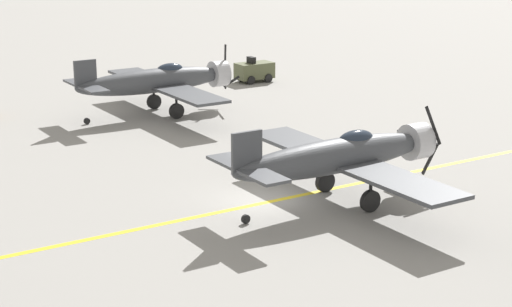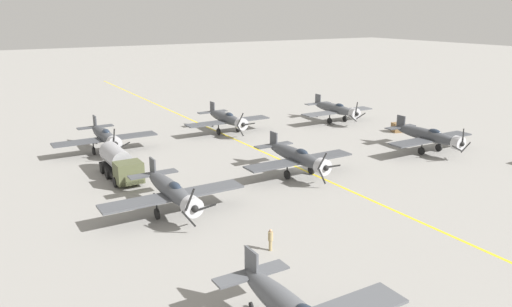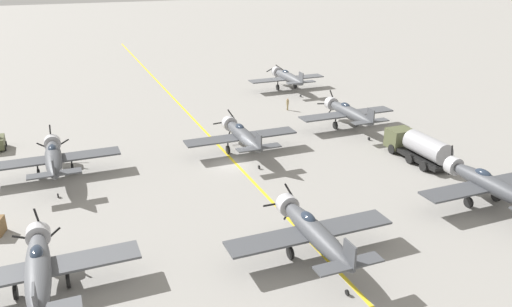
# 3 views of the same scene
# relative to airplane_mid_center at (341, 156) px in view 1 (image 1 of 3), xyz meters

# --- Properties ---
(ground_plane) EXTENTS (400.00, 400.00, 0.00)m
(ground_plane) POSITION_rel_airplane_mid_center_xyz_m (-1.65, -2.52, -2.01)
(ground_plane) COLOR gray
(taxiway_stripe) EXTENTS (0.30, 160.00, 0.01)m
(taxiway_stripe) POSITION_rel_airplane_mid_center_xyz_m (-1.65, -2.52, -2.01)
(taxiway_stripe) COLOR yellow
(taxiway_stripe) RESTS_ON ground
(airplane_mid_center) EXTENTS (12.00, 9.98, 3.65)m
(airplane_mid_center) POSITION_rel_airplane_mid_center_xyz_m (0.00, 0.00, 0.00)
(airplane_mid_center) COLOR #45484D
(airplane_mid_center) RESTS_ON ground
(airplane_mid_left) EXTENTS (12.00, 9.98, 3.80)m
(airplane_mid_left) POSITION_rel_airplane_mid_center_xyz_m (-18.41, 0.78, -0.00)
(airplane_mid_left) COLOR #45484D
(airplane_mid_left) RESTS_ON ground
(tow_tractor) EXTENTS (1.57, 2.60, 1.79)m
(tow_tractor) POSITION_rel_airplane_mid_center_xyz_m (-23.96, 10.88, -1.22)
(tow_tractor) COLOR #515638
(tow_tractor) RESTS_ON ground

